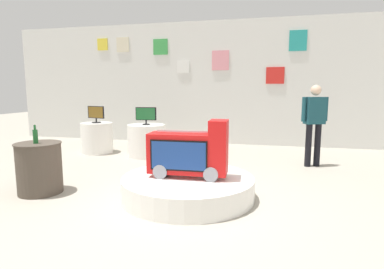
# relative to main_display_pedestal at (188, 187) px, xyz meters

# --- Properties ---
(ground_plane) EXTENTS (30.00, 30.00, 0.00)m
(ground_plane) POSITION_rel_main_display_pedestal_xyz_m (-0.05, -0.40, -0.15)
(ground_plane) COLOR #A8A091
(back_wall_display) EXTENTS (12.91, 0.13, 3.39)m
(back_wall_display) POSITION_rel_main_display_pedestal_xyz_m (-0.04, 4.58, 1.55)
(back_wall_display) COLOR silver
(back_wall_display) RESTS_ON ground
(main_display_pedestal) EXTENTS (1.86, 1.86, 0.30)m
(main_display_pedestal) POSITION_rel_main_display_pedestal_xyz_m (0.00, 0.00, 0.00)
(main_display_pedestal) COLOR white
(main_display_pedestal) RESTS_ON ground
(novelty_firetruck_tv) EXTENTS (1.10, 0.44, 0.81)m
(novelty_firetruck_tv) POSITION_rel_main_display_pedestal_xyz_m (0.02, -0.01, 0.48)
(novelty_firetruck_tv) COLOR gray
(novelty_firetruck_tv) RESTS_ON main_display_pedestal
(display_pedestal_left_rear) EXTENTS (0.75, 0.75, 0.73)m
(display_pedestal_left_rear) POSITION_rel_main_display_pedestal_xyz_m (-2.90, 2.58, 0.21)
(display_pedestal_left_rear) COLOR white
(display_pedestal_left_rear) RESTS_ON ground
(tv_on_left_rear) EXTENTS (0.48, 0.21, 0.40)m
(tv_on_left_rear) POSITION_rel_main_display_pedestal_xyz_m (-2.90, 2.58, 0.80)
(tv_on_left_rear) COLOR black
(tv_on_left_rear) RESTS_ON display_pedestal_left_rear
(display_pedestal_center_rear) EXTENTS (0.86, 0.86, 0.73)m
(display_pedestal_center_rear) POSITION_rel_main_display_pedestal_xyz_m (-1.59, 2.47, 0.21)
(display_pedestal_center_rear) COLOR white
(display_pedestal_center_rear) RESTS_ON ground
(tv_on_center_rear) EXTENTS (0.47, 0.16, 0.40)m
(tv_on_center_rear) POSITION_rel_main_display_pedestal_xyz_m (-1.59, 2.47, 0.81)
(tv_on_center_rear) COLOR black
(tv_on_center_rear) RESTS_ON display_pedestal_center_rear
(side_table_round) EXTENTS (0.65, 0.65, 0.75)m
(side_table_round) POSITION_rel_main_display_pedestal_xyz_m (-2.18, -0.30, 0.23)
(side_table_round) COLOR #4C4238
(side_table_round) RESTS_ON ground
(bottle_on_side_table) EXTENTS (0.07, 0.07, 0.27)m
(bottle_on_side_table) POSITION_rel_main_display_pedestal_xyz_m (-2.17, -0.35, 0.71)
(bottle_on_side_table) COLOR #195926
(bottle_on_side_table) RESTS_ON side_table_round
(shopper_browsing_near_truck) EXTENTS (0.51, 0.34, 1.61)m
(shopper_browsing_near_truck) POSITION_rel_main_display_pedestal_xyz_m (1.98, 2.33, 0.79)
(shopper_browsing_near_truck) COLOR black
(shopper_browsing_near_truck) RESTS_ON ground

